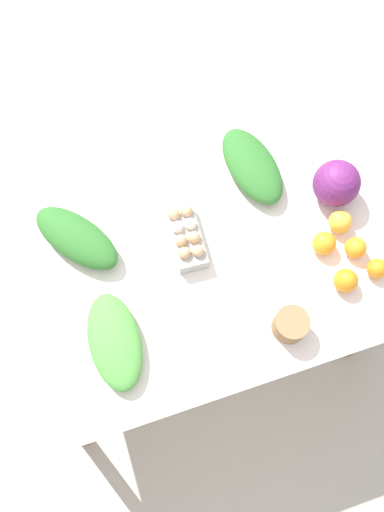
{
  "coord_description": "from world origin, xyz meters",
  "views": [
    {
      "loc": [
        0.18,
        0.55,
        2.39
      ],
      "look_at": [
        0.0,
        0.0,
        0.79
      ],
      "focal_mm": 35.0,
      "sensor_mm": 36.0,
      "label": 1
    }
  ],
  "objects_px": {
    "egg_carton": "(186,236)",
    "orange_2": "(346,281)",
    "greens_bunch_kale": "(115,341)",
    "orange_0": "(340,222)",
    "greens_bunch_dandelion": "(77,238)",
    "orange_3": "(377,268)",
    "cabbage_purple": "(336,183)",
    "orange_4": "(324,243)",
    "greens_bunch_beet_tops": "(252,166)",
    "orange_1": "(356,248)",
    "paper_bag": "(290,325)"
  },
  "relations": [
    {
      "from": "greens_bunch_kale",
      "to": "orange_1",
      "type": "relative_size",
      "value": 4.41
    },
    {
      "from": "orange_3",
      "to": "orange_4",
      "type": "bearing_deg",
      "value": -45.24
    },
    {
      "from": "greens_bunch_dandelion",
      "to": "paper_bag",
      "type": "bearing_deg",
      "value": 138.98
    },
    {
      "from": "greens_bunch_dandelion",
      "to": "orange_2",
      "type": "relative_size",
      "value": 4.22
    },
    {
      "from": "greens_bunch_dandelion",
      "to": "orange_4",
      "type": "relative_size",
      "value": 4.2
    },
    {
      "from": "orange_0",
      "to": "orange_3",
      "type": "bearing_deg",
      "value": 104.7
    },
    {
      "from": "greens_bunch_kale",
      "to": "orange_0",
      "type": "distance_m",
      "value": 0.86
    },
    {
      "from": "greens_bunch_dandelion",
      "to": "orange_1",
      "type": "distance_m",
      "value": 0.95
    },
    {
      "from": "cabbage_purple",
      "to": "orange_0",
      "type": "height_order",
      "value": "cabbage_purple"
    },
    {
      "from": "orange_2",
      "to": "orange_4",
      "type": "xyz_separation_m",
      "value": [
        0.02,
        -0.14,
        0.0
      ]
    },
    {
      "from": "cabbage_purple",
      "to": "orange_3",
      "type": "xyz_separation_m",
      "value": [
        -0.02,
        0.32,
        -0.05
      ]
    },
    {
      "from": "cabbage_purple",
      "to": "paper_bag",
      "type": "xyz_separation_m",
      "value": [
        0.33,
        0.41,
        -0.04
      ]
    },
    {
      "from": "orange_4",
      "to": "cabbage_purple",
      "type": "bearing_deg",
      "value": -122.02
    },
    {
      "from": "greens_bunch_kale",
      "to": "orange_1",
      "type": "bearing_deg",
      "value": -176.41
    },
    {
      "from": "egg_carton",
      "to": "orange_0",
      "type": "height_order",
      "value": "egg_carton"
    },
    {
      "from": "greens_bunch_beet_tops",
      "to": "orange_4",
      "type": "distance_m",
      "value": 0.38
    },
    {
      "from": "orange_1",
      "to": "orange_2",
      "type": "xyz_separation_m",
      "value": [
        0.08,
        0.1,
        0.0
      ]
    },
    {
      "from": "greens_bunch_beet_tops",
      "to": "orange_1",
      "type": "height_order",
      "value": "greens_bunch_beet_tops"
    },
    {
      "from": "cabbage_purple",
      "to": "orange_0",
      "type": "relative_size",
      "value": 2.04
    },
    {
      "from": "greens_bunch_beet_tops",
      "to": "orange_3",
      "type": "xyz_separation_m",
      "value": [
        -0.26,
        0.49,
        -0.01
      ]
    },
    {
      "from": "greens_bunch_dandelion",
      "to": "orange_3",
      "type": "height_order",
      "value": "greens_bunch_dandelion"
    },
    {
      "from": "greens_bunch_kale",
      "to": "orange_2",
      "type": "xyz_separation_m",
      "value": [
        -0.78,
        0.04,
        0.0
      ]
    },
    {
      "from": "cabbage_purple",
      "to": "greens_bunch_kale",
      "type": "relative_size",
      "value": 0.51
    },
    {
      "from": "greens_bunch_kale",
      "to": "orange_4",
      "type": "xyz_separation_m",
      "value": [
        -0.76,
        -0.1,
        0.0
      ]
    },
    {
      "from": "egg_carton",
      "to": "greens_bunch_dandelion",
      "type": "height_order",
      "value": "egg_carton"
    },
    {
      "from": "egg_carton",
      "to": "orange_2",
      "type": "bearing_deg",
      "value": 58.48
    },
    {
      "from": "orange_3",
      "to": "cabbage_purple",
      "type": "bearing_deg",
      "value": -85.98
    },
    {
      "from": "greens_bunch_dandelion",
      "to": "orange_0",
      "type": "relative_size",
      "value": 4.22
    },
    {
      "from": "orange_2",
      "to": "orange_3",
      "type": "height_order",
      "value": "orange_2"
    },
    {
      "from": "greens_bunch_beet_tops",
      "to": "orange_1",
      "type": "relative_size",
      "value": 4.56
    },
    {
      "from": "cabbage_purple",
      "to": "greens_bunch_beet_tops",
      "type": "relative_size",
      "value": 0.49
    },
    {
      "from": "greens_bunch_kale",
      "to": "paper_bag",
      "type": "bearing_deg",
      "value": 167.18
    },
    {
      "from": "egg_carton",
      "to": "orange_2",
      "type": "height_order",
      "value": "egg_carton"
    },
    {
      "from": "orange_0",
      "to": "greens_bunch_dandelion",
      "type": "bearing_deg",
      "value": -14.19
    },
    {
      "from": "paper_bag",
      "to": "greens_bunch_beet_tops",
      "type": "bearing_deg",
      "value": -98.45
    },
    {
      "from": "paper_bag",
      "to": "greens_bunch_dandelion",
      "type": "relative_size",
      "value": 0.33
    },
    {
      "from": "greens_bunch_kale",
      "to": "orange_0",
      "type": "relative_size",
      "value": 4.02
    },
    {
      "from": "greens_bunch_beet_tops",
      "to": "orange_3",
      "type": "relative_size",
      "value": 4.84
    },
    {
      "from": "greens_bunch_kale",
      "to": "orange_1",
      "type": "xyz_separation_m",
      "value": [
        -0.86,
        -0.05,
        -0.0
      ]
    },
    {
      "from": "greens_bunch_beet_tops",
      "to": "orange_3",
      "type": "bearing_deg",
      "value": 118.21
    },
    {
      "from": "cabbage_purple",
      "to": "greens_bunch_dandelion",
      "type": "relative_size",
      "value": 0.48
    },
    {
      "from": "greens_bunch_kale",
      "to": "orange_3",
      "type": "height_order",
      "value": "greens_bunch_kale"
    },
    {
      "from": "greens_bunch_dandelion",
      "to": "cabbage_purple",
      "type": "bearing_deg",
      "value": 173.86
    },
    {
      "from": "cabbage_purple",
      "to": "greens_bunch_kale",
      "type": "bearing_deg",
      "value": 17.81
    },
    {
      "from": "paper_bag",
      "to": "orange_1",
      "type": "height_order",
      "value": "paper_bag"
    },
    {
      "from": "paper_bag",
      "to": "orange_0",
      "type": "bearing_deg",
      "value": -136.78
    },
    {
      "from": "orange_0",
      "to": "orange_2",
      "type": "height_order",
      "value": "same"
    },
    {
      "from": "orange_1",
      "to": "orange_3",
      "type": "relative_size",
      "value": 1.06
    },
    {
      "from": "greens_bunch_kale",
      "to": "orange_0",
      "type": "bearing_deg",
      "value": -169.53
    },
    {
      "from": "greens_bunch_kale",
      "to": "orange_3",
      "type": "bearing_deg",
      "value": 177.7
    }
  ]
}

